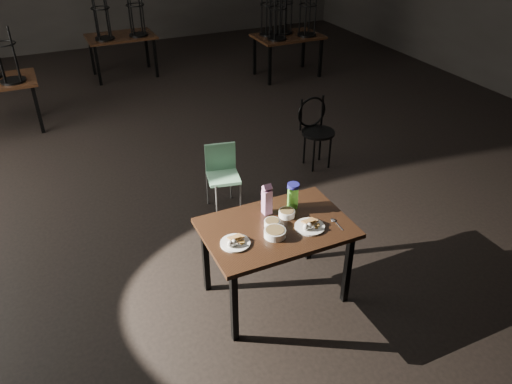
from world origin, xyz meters
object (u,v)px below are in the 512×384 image
water_bottle (293,195)px  school_chair (222,171)px  bentwood_chair (316,127)px  juice_carton (267,200)px  main_table (276,234)px

water_bottle → school_chair: (-0.13, 1.35, -0.43)m
water_bottle → bentwood_chair: 2.22m
juice_carton → main_table: bearing=-92.7°
water_bottle → bentwood_chair: (1.30, 1.76, -0.35)m
juice_carton → bentwood_chair: (1.54, 1.76, -0.36)m
school_chair → juice_carton: bearing=-83.3°
bentwood_chair → juice_carton: bearing=-132.4°
juice_carton → school_chair: 1.41m
water_bottle → main_table: bearing=-142.2°
main_table → water_bottle: bearing=37.8°
main_table → water_bottle: 0.37m
main_table → water_bottle: (0.25, 0.20, 0.20)m
school_chair → bentwood_chair: bearing=27.8°
bentwood_chair → water_bottle: bearing=-127.5°
juice_carton → school_chair: (0.11, 1.34, -0.44)m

